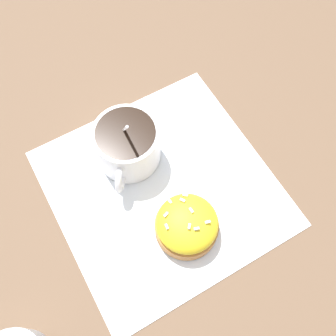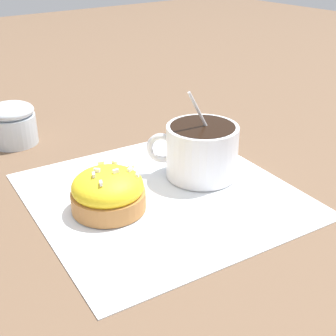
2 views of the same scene
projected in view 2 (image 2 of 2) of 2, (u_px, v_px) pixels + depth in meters
The scene contains 5 objects.
ground_plane at pixel (163, 195), 0.59m from camera, with size 3.00×3.00×0.00m, color brown.
paper_napkin at pixel (163, 194), 0.59m from camera, with size 0.34×0.34×0.00m.
coffee_cup at pixel (201, 148), 0.61m from camera, with size 0.10×0.10×0.12m.
frosted_pastry at pixel (108, 191), 0.54m from camera, with size 0.09×0.09×0.05m.
sugar_bowl at pixel (12, 123), 0.72m from camera, with size 0.07×0.07×0.07m.
Camera 2 is at (0.30, 0.41, 0.29)m, focal length 50.00 mm.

